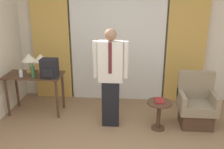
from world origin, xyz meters
TOP-DOWN VIEW (x-y plane):
  - wall_back at (0.00, 3.03)m, footprint 10.00×0.06m
  - curtain_sheer_center at (0.00, 2.90)m, footprint 1.98×0.06m
  - curtain_drape_left at (-1.43, 2.90)m, footprint 0.80×0.06m
  - curtain_drape_right at (1.43, 2.90)m, footprint 0.80×0.06m
  - desk at (-1.56, 2.11)m, footprint 1.09×0.55m
  - table_lamp_left at (-1.68, 2.23)m, footprint 0.28×0.28m
  - table_lamp_right at (-1.45, 2.23)m, footprint 0.28×0.28m
  - bottle_near_edge at (-1.75, 1.96)m, footprint 0.07×0.07m
  - bottle_by_lamp at (-1.50, 1.93)m, footprint 0.07×0.07m
  - backpack at (-1.20, 1.97)m, footprint 0.30×0.24m
  - person at (-0.05, 1.72)m, footprint 0.60×0.21m
  - armchair at (1.48, 1.85)m, footprint 0.63×0.55m
  - side_table at (0.80, 1.64)m, footprint 0.43×0.43m
  - book at (0.80, 1.67)m, footprint 0.16×0.23m

SIDE VIEW (x-z plane):
  - side_table at x=0.80m, z-range 0.09..0.61m
  - armchair at x=1.48m, z-range -0.13..0.84m
  - book at x=0.80m, z-range 0.51..0.54m
  - desk at x=-1.56m, z-range 0.26..1.06m
  - bottle_near_edge at x=-1.75m, z-range 0.78..0.94m
  - bottle_by_lamp at x=-1.50m, z-range 0.77..1.04m
  - person at x=-0.05m, z-range 0.08..1.84m
  - backpack at x=-1.20m, z-range 0.79..1.15m
  - table_lamp_left at x=-1.68m, z-range 0.89..1.27m
  - table_lamp_right at x=-1.45m, z-range 0.89..1.27m
  - curtain_sheer_center at x=0.00m, z-range 0.00..2.58m
  - curtain_drape_left at x=-1.43m, z-range 0.00..2.58m
  - curtain_drape_right at x=1.43m, z-range 0.00..2.58m
  - wall_back at x=0.00m, z-range 0.00..2.70m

